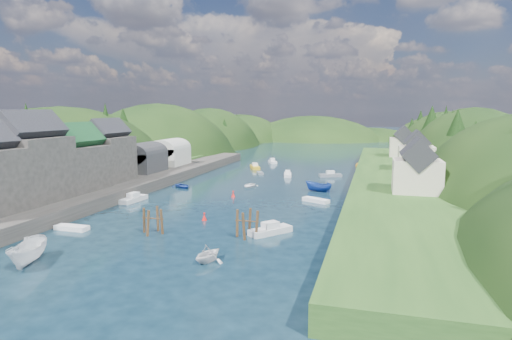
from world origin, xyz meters
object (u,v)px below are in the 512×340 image
(piling_cluster_far, at_px, (247,226))
(channel_buoy_near, at_px, (204,217))
(piling_cluster_near, at_px, (153,223))
(channel_buoy_far, at_px, (233,194))

(piling_cluster_far, relative_size, channel_buoy_near, 3.51)
(piling_cluster_near, relative_size, channel_buoy_far, 3.37)
(channel_buoy_near, bearing_deg, piling_cluster_far, -36.92)
(piling_cluster_near, xyz_separation_m, piling_cluster_far, (11.41, 1.52, 0.08))
(piling_cluster_far, bearing_deg, channel_buoy_near, 143.08)
(channel_buoy_near, bearing_deg, piling_cluster_near, -116.05)
(channel_buoy_near, xyz_separation_m, channel_buoy_far, (-1.26, 15.90, 0.00))
(piling_cluster_near, distance_m, channel_buoy_far, 23.41)
(piling_cluster_near, xyz_separation_m, channel_buoy_far, (2.35, 23.28, -0.80))
(piling_cluster_near, distance_m, channel_buoy_near, 8.25)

